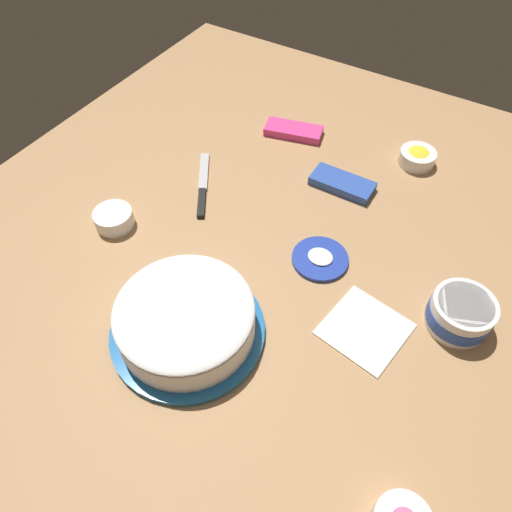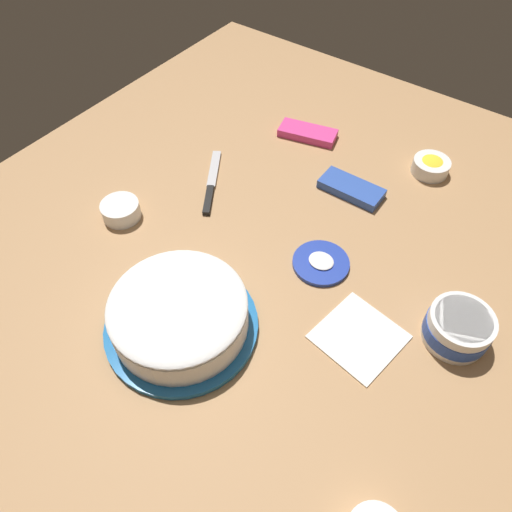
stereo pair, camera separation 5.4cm
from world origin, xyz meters
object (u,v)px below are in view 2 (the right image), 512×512
sprinkle_bowl_green (121,210)px  candy_box_lower (351,189)px  frosted_cake (179,315)px  candy_box_upper (308,133)px  paper_napkin (359,336)px  frosting_tub_lid (321,263)px  spreading_knife (211,187)px  frosting_tub (458,328)px  sprinkle_bowl_yellow (431,166)px

sprinkle_bowl_green → candy_box_lower: sprinkle_bowl_green is taller
sprinkle_bowl_green → frosted_cake: bearing=-24.6°
frosted_cake → sprinkle_bowl_green: bearing=155.4°
candy_box_upper → paper_napkin: bearing=-63.2°
frosting_tub_lid → candy_box_upper: 0.46m
spreading_knife → candy_box_lower: size_ratio=1.33×
frosted_cake → sprinkle_bowl_green: (-0.32, 0.15, -0.02)m
frosting_tub → sprinkle_bowl_green: (-0.76, -0.15, -0.01)m
spreading_knife → candy_box_lower: (0.29, 0.20, 0.01)m
spreading_knife → sprinkle_bowl_green: 0.23m
paper_napkin → sprinkle_bowl_yellow: bearing=99.1°
frosting_tub → candy_box_lower: 0.44m
frosted_cake → paper_napkin: (0.30, 0.19, -0.04)m
frosted_cake → sprinkle_bowl_yellow: 0.76m
frosting_tub → sprinkle_bowl_yellow: size_ratio=1.33×
frosted_cake → frosting_tub_lid: (0.14, 0.30, -0.04)m
frosted_cake → candy_box_lower: (0.08, 0.54, -0.03)m
spreading_knife → paper_napkin: spreading_knife is taller
frosted_cake → sprinkle_bowl_yellow: frosted_cake is taller
candy_box_lower → paper_napkin: 0.42m
sprinkle_bowl_green → candy_box_lower: bearing=44.7°
frosted_cake → candy_box_lower: frosted_cake is taller
sprinkle_bowl_yellow → candy_box_upper: (-0.34, -0.06, -0.01)m
frosting_tub → paper_napkin: frosting_tub is taller
frosting_tub → candy_box_upper: (-0.57, 0.38, -0.03)m
spreading_knife → sprinkle_bowl_yellow: size_ratio=2.23×
frosting_tub → frosting_tub_lid: 0.31m
candy_box_lower → paper_napkin: candy_box_lower is taller
frosting_tub_lid → sprinkle_bowl_yellow: bearing=81.0°
frosting_tub → sprinkle_bowl_green: 0.78m
sprinkle_bowl_yellow → sprinkle_bowl_green: (-0.53, -0.58, 0.00)m
frosting_tub_lid → spreading_knife: (-0.35, 0.05, -0.00)m
frosted_cake → spreading_knife: bearing=121.3°
sprinkle_bowl_green → candy_box_upper: (0.19, 0.53, -0.01)m
frosting_tub → candy_box_upper: 0.69m
frosting_tub_lid → candy_box_upper: bearing=125.8°
frosted_cake → spreading_knife: size_ratio=1.45×
candy_box_upper → candy_box_lower: bearing=-46.0°
frosting_tub → spreading_knife: (-0.66, 0.05, -0.03)m
frosting_tub_lid → sprinkle_bowl_yellow: (0.07, 0.43, 0.02)m
spreading_knife → candy_box_lower: 0.35m
candy_box_lower → paper_napkin: (0.22, -0.36, -0.01)m
frosting_tub → frosted_cake: bearing=-146.4°
candy_box_lower → frosting_tub: bearing=-34.7°
frosted_cake → candy_box_lower: size_ratio=1.92×
sprinkle_bowl_yellow → frosting_tub: bearing=-61.5°
frosting_tub_lid → candy_box_lower: bearing=103.8°
frosting_tub → candy_box_lower: (-0.36, 0.25, -0.02)m
frosting_tub_lid → candy_box_upper: size_ratio=0.79×
frosting_tub_lid → sprinkle_bowl_yellow: size_ratio=1.34×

